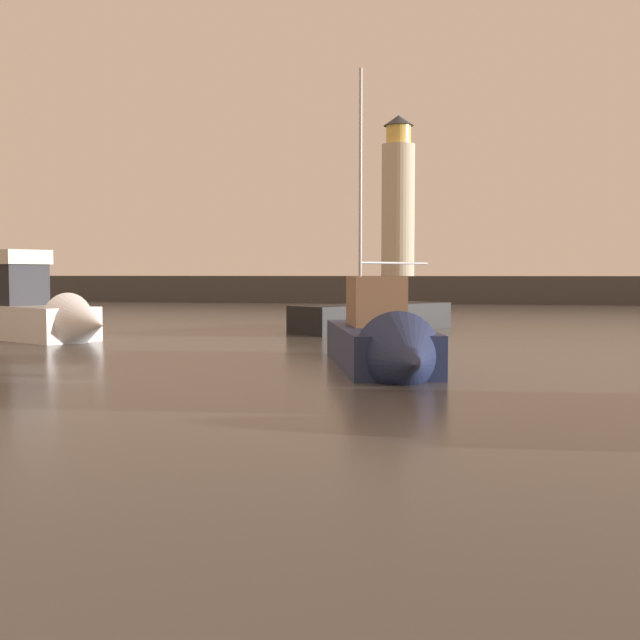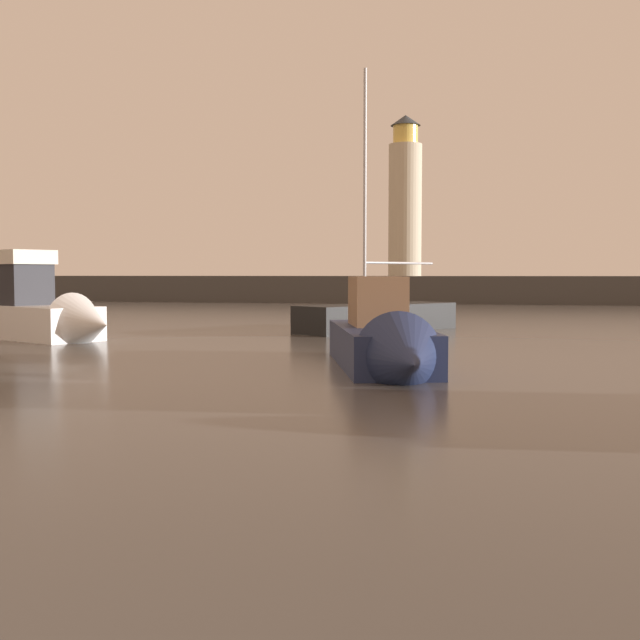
{
  "view_description": "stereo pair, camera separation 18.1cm",
  "coord_description": "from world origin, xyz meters",
  "views": [
    {
      "loc": [
        1.61,
        -0.94,
        2.13
      ],
      "look_at": [
        -1.07,
        13.99,
        1.22
      ],
      "focal_mm": 43.89,
      "sensor_mm": 36.0,
      "label": 1
    },
    {
      "loc": [
        1.79,
        -0.91,
        2.13
      ],
      "look_at": [
        -1.07,
        13.99,
        1.22
      ],
      "focal_mm": 43.89,
      "sensor_mm": 36.0,
      "label": 2
    }
  ],
  "objects": [
    {
      "name": "breakwater",
      "position": [
        0.0,
        56.61,
        0.97
      ],
      "size": [
        62.26,
        5.06,
        1.94
      ],
      "primitive_type": "cube",
      "color": "#423F3D",
      "rests_on": "ground_plane"
    },
    {
      "name": "sailboat_moored",
      "position": [
        -1.56,
        27.89,
        0.55
      ],
      "size": [
        5.66,
        6.51,
        9.48
      ],
      "color": "black",
      "rests_on": "ground_plane"
    },
    {
      "name": "lighthouse",
      "position": [
        -2.91,
        56.61,
        7.47
      ],
      "size": [
        2.42,
        2.42,
        11.66
      ],
      "color": "beige",
      "rests_on": "breakwater"
    },
    {
      "name": "ground_plane",
      "position": [
        0.0,
        28.31,
        0.0
      ],
      "size": [
        220.0,
        220.0,
        0.0
      ],
      "primitive_type": "plane",
      "color": "#4C4742"
    },
    {
      "name": "motorboat_2",
      "position": [
        -12.07,
        22.32,
        0.9
      ],
      "size": [
        7.83,
        5.44,
        3.25
      ],
      "color": "white",
      "rests_on": "ground_plane"
    },
    {
      "name": "motorboat_1",
      "position": [
        0.02,
        16.01,
        0.62
      ],
      "size": [
        3.53,
        7.11,
        2.45
      ],
      "color": "#1E284C",
      "rests_on": "ground_plane"
    }
  ]
}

